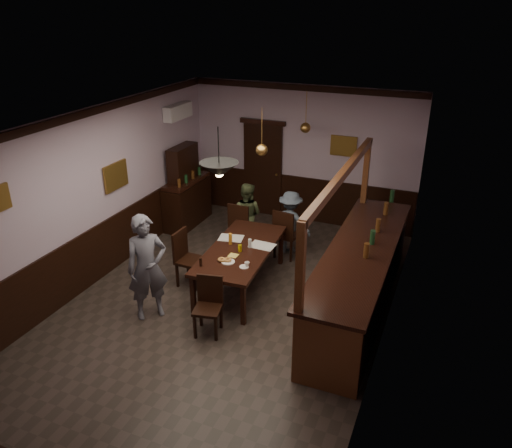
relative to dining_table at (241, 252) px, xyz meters
The scene contains 31 objects.
room 1.12m from the dining_table, 88.73° to the right, with size 5.01×8.01×3.01m.
dining_table is the anchor object (origin of this frame).
chair_far_left 1.35m from the dining_table, 113.92° to the left, with size 0.47×0.47×1.02m.
chair_far_right 1.35m from the dining_table, 75.04° to the left, with size 0.48×0.48×1.00m.
chair_near 1.34m from the dining_table, 86.55° to the right, with size 0.47×0.47×0.90m.
chair_side 0.96m from the dining_table, 164.45° to the right, with size 0.45×0.45×1.00m.
person_standing 1.64m from the dining_table, 126.10° to the right, with size 0.62×0.41×1.71m, color slate.
person_seated_left 1.61m from the dining_table, 110.12° to the left, with size 0.65×0.50×1.33m, color #485533.
person_seated_right 1.61m from the dining_table, 77.74° to the left, with size 0.82×0.47×1.26m, color #4F5F71.
newspaper_left 0.43m from the dining_table, 137.58° to the left, with size 0.42×0.30×0.01m, color silver.
newspaper_right 0.39m from the dining_table, 36.34° to the left, with size 0.42×0.30×0.01m, color silver.
napkin 0.29m from the dining_table, 90.49° to the right, with size 0.15×0.15×0.00m, color #DBC450.
saucer 0.66m from the dining_table, 60.55° to the right, with size 0.15×0.15×0.01m, color white.
coffee_cup 0.66m from the dining_table, 56.53° to the right, with size 0.08×0.08×0.07m, color white.
pastry_plate 0.53m from the dining_table, 88.17° to the right, with size 0.22×0.22×0.01m, color white.
pastry_ring_a 0.55m from the dining_table, 98.98° to the right, with size 0.13×0.13×0.04m, color #C68C47.
pastry_ring_b 0.51m from the dining_table, 89.56° to the right, with size 0.13×0.13×0.04m, color #C68C47.
soda_can 0.17m from the dining_table, 70.13° to the right, with size 0.07×0.07×0.12m, color yellow.
beer_glass 0.29m from the dining_table, 161.44° to the left, with size 0.06×0.06×0.20m, color #BF721E.
water_glass 0.21m from the dining_table, 36.72° to the left, with size 0.06×0.06×0.15m, color silver.
pepper_mill 0.87m from the dining_table, 112.24° to the right, with size 0.04×0.04×0.14m, color black.
sideboard 2.96m from the dining_table, 137.92° to the left, with size 0.48×1.34×1.77m.
bar_counter 2.01m from the dining_table, ahead, with size 0.96×4.13×2.32m.
door_back 3.32m from the dining_table, 105.54° to the left, with size 0.90×0.06×2.10m, color black.
ac_unit 3.64m from the dining_table, 138.02° to the left, with size 0.20×0.85×0.30m.
picture_left_small 3.71m from the dining_table, 135.82° to the right, with size 0.04×0.28×0.36m.
picture_left_large 2.65m from the dining_table, behind, with size 0.04×0.62×0.48m.
picture_back 3.50m from the dining_table, 73.94° to the left, with size 0.55×0.04×0.42m.
pendant_iron 1.88m from the dining_table, 86.07° to the right, with size 0.56×0.56×0.72m.
pendant_brass_mid 1.74m from the dining_table, 79.69° to the left, with size 0.20×0.20×0.81m.
pendant_brass_far 2.91m from the dining_table, 82.48° to the left, with size 0.20×0.20×0.81m.
Camera 1 is at (3.12, -6.02, 4.60)m, focal length 35.00 mm.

